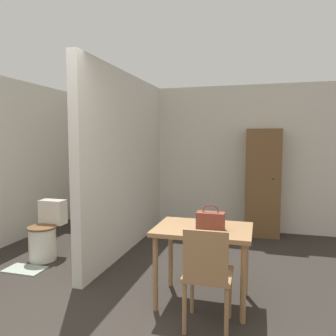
{
  "coord_description": "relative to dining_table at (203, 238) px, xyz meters",
  "views": [
    {
      "loc": [
        1.33,
        -1.85,
        1.59
      ],
      "look_at": [
        0.29,
        1.85,
        1.25
      ],
      "focal_mm": 35.0,
      "sensor_mm": 36.0,
      "label": 1
    }
  ],
  "objects": [
    {
      "name": "wooden_cabinet",
      "position": [
        0.56,
        2.49,
        0.24
      ],
      "size": [
        0.55,
        0.41,
        1.75
      ],
      "color": "brown",
      "rests_on": "ground_plane"
    },
    {
      "name": "partition_wall",
      "position": [
        -1.33,
        1.31,
        0.61
      ],
      "size": [
        0.12,
        2.78,
        2.5
      ],
      "color": "beige",
      "rests_on": "ground_plane"
    },
    {
      "name": "wall_back",
      "position": [
        -0.82,
        2.76,
        0.61
      ],
      "size": [
        5.57,
        0.12,
        2.5
      ],
      "color": "beige",
      "rests_on": "ground_plane"
    },
    {
      "name": "dining_table",
      "position": [
        0.0,
        0.0,
        0.0
      ],
      "size": [
        0.91,
        0.65,
        0.75
      ],
      "color": "#997047",
      "rests_on": "ground_plane"
    },
    {
      "name": "toilet",
      "position": [
        -2.22,
        0.61,
        -0.31
      ],
      "size": [
        0.37,
        0.52,
        0.76
      ],
      "color": "silver",
      "rests_on": "ground_plane"
    },
    {
      "name": "wooden_chair",
      "position": [
        0.11,
        -0.45,
        -0.15
      ],
      "size": [
        0.4,
        0.4,
        0.88
      ],
      "rotation": [
        0.0,
        0.0,
        0.02
      ],
      "color": "#997047",
      "rests_on": "ground_plane"
    },
    {
      "name": "bath_mat",
      "position": [
        -2.22,
        0.19,
        -0.63
      ],
      "size": [
        0.48,
        0.29,
        0.01
      ],
      "color": "#99A899",
      "rests_on": "ground_plane"
    },
    {
      "name": "handbag",
      "position": [
        0.08,
        -0.07,
        0.19
      ],
      "size": [
        0.26,
        0.13,
        0.24
      ],
      "color": "brown",
      "rests_on": "dining_table"
    }
  ]
}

